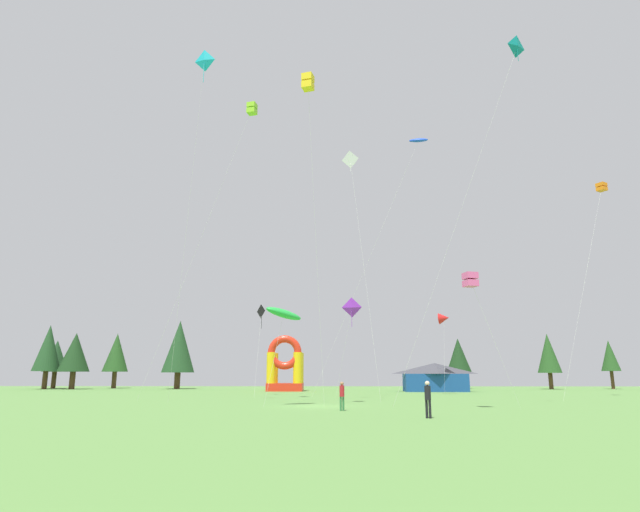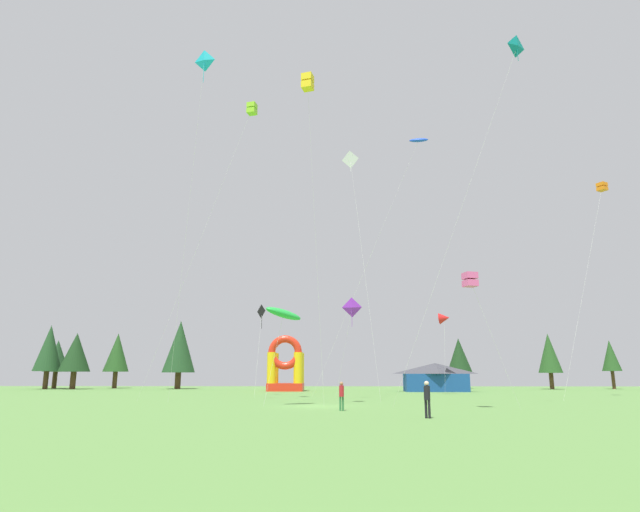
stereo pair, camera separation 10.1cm
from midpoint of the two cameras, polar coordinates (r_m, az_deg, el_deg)
name	(u,v)px [view 2 (the right image)]	position (r m, az deg, el deg)	size (l,w,h in m)	color
ground_plane	(317,406)	(38.49, -0.23, -15.84)	(120.00, 120.00, 0.00)	#5B8C42
kite_cyan_diamond	(204,63)	(48.34, -12.34, 19.58)	(3.32, 4.70, 28.53)	#19B7CC
kite_white_diamond	(351,162)	(53.90, 3.40, 10.08)	(2.71, 5.04, 23.68)	white
kite_green_parafoil	(284,314)	(39.34, -3.86, -6.20)	(3.13, 2.75, 7.25)	green
kite_yellow_box	(308,83)	(41.26, -1.26, 18.09)	(1.59, 4.36, 23.88)	yellow
kite_lime_box	(252,110)	(49.71, -7.30, 15.31)	(9.85, 2.84, 25.94)	#8CD826
kite_blue_parafoil	(418,141)	(57.09, 10.55, 12.03)	(12.13, 3.57, 26.21)	blue
kite_black_diamond	(262,313)	(57.49, -6.15, -6.05)	(0.86, 3.72, 9.21)	black
kite_orange_box	(602,187)	(60.26, 28.05, 6.51)	(8.30, 5.26, 20.82)	orange
kite_red_delta	(444,318)	(67.36, 13.25, -6.52)	(1.75, 2.64, 9.61)	red
kite_purple_diamond	(352,309)	(49.79, 3.47, -5.68)	(2.24, 2.59, 8.83)	purple
kite_pink_box	(470,280)	(36.52, 15.89, -2.47)	(3.45, 1.37, 8.78)	#EA599E
kite_teal_diamond	(517,49)	(44.69, 20.48, 20.12)	(10.37, 3.33, 26.57)	#0C7F7A
person_midfield	(427,396)	(28.81, 11.53, -14.51)	(0.44, 0.44, 1.86)	black
person_far_side	(342,393)	(33.92, 2.41, -14.52)	(0.34, 0.34, 1.75)	#33723F
inflatable_blue_arch	(286,369)	(71.33, -3.68, -12.06)	(4.64, 4.24, 7.14)	red
festival_tent	(436,377)	(70.84, 12.34, -12.60)	(7.84, 3.57, 3.55)	#19478C
tree_row_0	(57,356)	(94.03, -26.36, -9.63)	(3.81, 3.81, 7.35)	#4C331E
tree_row_1	(49,348)	(89.81, -27.04, -8.81)	(4.00, 4.00, 9.37)	#4C331E
tree_row_2	(76,353)	(87.90, -24.72, -9.39)	(4.48, 4.48, 8.18)	#4C331E
tree_row_3	(117,353)	(90.71, -20.93, -9.68)	(3.88, 3.88, 8.46)	#4C331E
tree_row_4	(180,347)	(84.19, -14.80, -9.40)	(4.86, 4.86, 10.12)	#4C331E
tree_row_5	(459,355)	(86.02, 14.73, -10.28)	(3.69, 3.69, 7.58)	#4C331E
tree_row_6	(549,353)	(86.48, 23.41, -9.57)	(3.37, 3.37, 8.05)	#4C331E
tree_row_7	(611,356)	(91.35, 28.76, -9.38)	(2.67, 2.67, 7.13)	#4C331E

